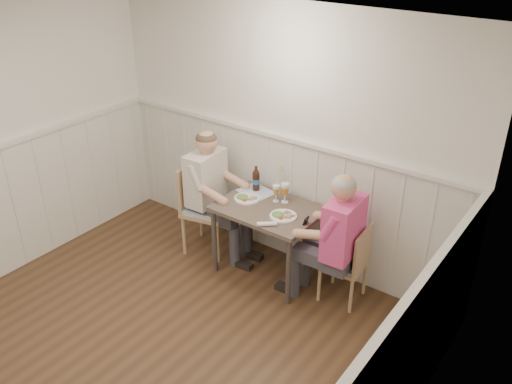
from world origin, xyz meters
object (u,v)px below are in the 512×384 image
man_in_pink (337,252)px  grass_vase (279,179)px  beer_bottle (256,180)px  chair_right (349,261)px  chair_left (203,204)px  diner_cream (210,202)px  dining_table (268,216)px

man_in_pink → grass_vase: size_ratio=4.14×
beer_bottle → grass_vase: grass_vase is taller
chair_right → chair_left: 1.67m
chair_right → diner_cream: diner_cream is taller
diner_cream → dining_table: bearing=1.6°
chair_right → man_in_pink: bearing=-119.7°
diner_cream → chair_right: bearing=3.6°
grass_vase → diner_cream: bearing=-152.6°
chair_left → beer_bottle: beer_bottle is taller
chair_right → grass_vase: bearing=166.1°
dining_table → man_in_pink: (0.78, -0.04, -0.08)m
chair_right → beer_bottle: size_ratio=2.96×
man_in_pink → beer_bottle: bearing=166.7°
dining_table → diner_cream: size_ratio=0.70×
dining_table → diner_cream: 0.73m
man_in_pink → diner_cream: (-1.50, 0.02, 0.01)m
diner_cream → chair_left: bearing=-171.0°
man_in_pink → beer_bottle: 1.15m
diner_cream → grass_vase: diner_cream is taller
chair_left → man_in_pink: man_in_pink is taller
dining_table → diner_cream: diner_cream is taller
chair_left → man_in_pink: size_ratio=0.72×
chair_right → grass_vase: (-0.93, 0.23, 0.47)m
grass_vase → dining_table: bearing=-74.6°
diner_cream → grass_vase: 0.78m
beer_bottle → grass_vase: (0.22, 0.09, 0.03)m
chair_left → beer_bottle: bearing=26.0°
diner_cream → grass_vase: bearing=27.4°
chair_right → chair_left: chair_left is taller
chair_right → dining_table: bearing=-174.7°
beer_bottle → grass_vase: bearing=23.7°
man_in_pink → grass_vase: bearing=157.9°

